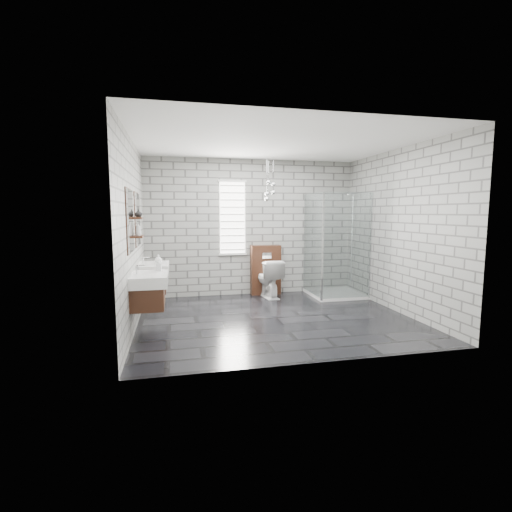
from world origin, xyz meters
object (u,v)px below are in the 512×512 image
object	(u,v)px
vanity_right	(151,270)
shower_enclosure	(333,272)
cistern_panel	(266,270)
toilet	(269,278)
vanity_left	(146,281)

from	to	relation	value
vanity_right	shower_enclosure	bearing A→B (deg)	10.86
shower_enclosure	cistern_panel	bearing A→B (deg)	157.42
vanity_right	toilet	bearing A→B (deg)	23.05
vanity_right	toilet	world-z (taller)	vanity_right
cistern_panel	vanity_left	bearing A→B (deg)	-134.85
vanity_left	cistern_panel	xyz separation A→B (m)	(2.16, 2.18, -0.26)
vanity_left	toilet	world-z (taller)	vanity_left
toilet	vanity_right	bearing A→B (deg)	16.87
vanity_left	vanity_right	distance (m)	1.00
vanity_right	cistern_panel	distance (m)	2.47
cistern_panel	toilet	world-z (taller)	cistern_panel
cistern_panel	shower_enclosure	size ratio (longest dim) A/B	0.49
vanity_right	shower_enclosure	world-z (taller)	shower_enclosure
vanity_left	cistern_panel	size ratio (longest dim) A/B	1.57
vanity_right	cistern_panel	size ratio (longest dim) A/B	1.57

